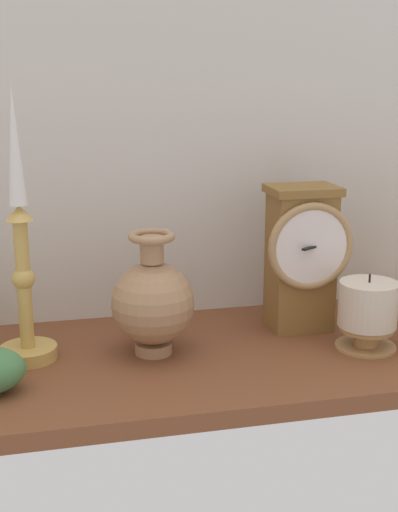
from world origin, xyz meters
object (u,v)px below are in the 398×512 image
mantel_clock (302,256)px  candlestick_tall_left (23,267)px  pillar_candle_near_clock (368,312)px  brass_vase_bulbous (153,301)px

mantel_clock → candlestick_tall_left: 40.68cm
pillar_candle_near_clock → brass_vase_bulbous: bearing=170.6°
mantel_clock → brass_vase_bulbous: 24.25cm
mantel_clock → candlestick_tall_left: (-40.55, -2.78, 1.66)cm
mantel_clock → pillar_candle_near_clock: mantel_clock is taller
candlestick_tall_left → brass_vase_bulbous: 18.04cm
candlestick_tall_left → brass_vase_bulbous: size_ratio=2.12×
brass_vase_bulbous → pillar_candle_near_clock: bearing=-9.4°
candlestick_tall_left → mantel_clock: bearing=3.9°
mantel_clock → pillar_candle_near_clock: 13.05cm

